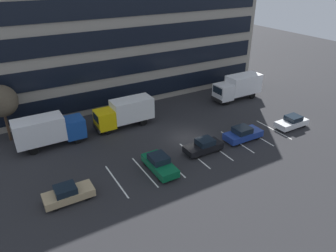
# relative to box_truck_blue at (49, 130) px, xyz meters

# --- Properties ---
(ground_plane) EXTENTS (120.00, 120.00, 0.00)m
(ground_plane) POSITION_rel_box_truck_blue_xyz_m (13.40, -5.95, -1.88)
(ground_plane) COLOR #262628
(office_building) EXTENTS (38.92, 13.21, 21.60)m
(office_building) POSITION_rel_box_truck_blue_xyz_m (13.40, 12.00, 8.93)
(office_building) COLOR gray
(office_building) RESTS_ON ground_plane
(lot_markings) EXTENTS (19.74, 5.40, 0.01)m
(lot_markings) POSITION_rel_box_truck_blue_xyz_m (13.40, -9.37, -1.87)
(lot_markings) COLOR silver
(lot_markings) RESTS_ON ground_plane
(box_truck_blue) EXTENTS (7.19, 2.38, 3.33)m
(box_truck_blue) POSITION_rel_box_truck_blue_xyz_m (0.00, 0.00, 0.00)
(box_truck_blue) COLOR #194799
(box_truck_blue) RESTS_ON ground_plane
(box_truck_white) EXTENTS (7.27, 2.41, 3.37)m
(box_truck_white) POSITION_rel_box_truck_blue_xyz_m (25.96, 0.14, 0.02)
(box_truck_white) COLOR white
(box_truck_white) RESTS_ON ground_plane
(box_truck_yellow) EXTENTS (7.00, 2.32, 3.24)m
(box_truck_yellow) POSITION_rel_box_truck_blue_xyz_m (8.73, 0.26, -0.05)
(box_truck_yellow) COLOR yellow
(box_truck_yellow) RESTS_ON ground_plane
(sedan_forest) EXTENTS (1.79, 4.28, 1.53)m
(sedan_forest) POSITION_rel_box_truck_blue_xyz_m (7.74, -9.85, -1.15)
(sedan_forest) COLOR #0C5933
(sedan_forest) RESTS_ON ground_plane
(sedan_white) EXTENTS (4.03, 1.69, 1.44)m
(sedan_white) POSITION_rel_box_truck_blue_xyz_m (25.47, -9.95, -1.19)
(sedan_white) COLOR white
(sedan_white) RESTS_ON ground_plane
(sedan_black) EXTENTS (4.02, 1.68, 1.44)m
(sedan_black) POSITION_rel_box_truck_blue_xyz_m (13.23, -9.23, -1.20)
(sedan_black) COLOR black
(sedan_black) RESTS_ON ground_plane
(sedan_tan) EXTENTS (3.99, 1.67, 1.43)m
(sedan_tan) POSITION_rel_box_truck_blue_xyz_m (-0.71, -9.83, -1.20)
(sedan_tan) COLOR tan
(sedan_tan) RESTS_ON ground_plane
(sedan_navy) EXTENTS (4.34, 1.82, 1.55)m
(sedan_navy) POSITION_rel_box_truck_blue_xyz_m (18.43, -9.32, -1.14)
(sedan_navy) COLOR navy
(sedan_navy) RESTS_ON ground_plane
(bare_tree) EXTENTS (3.36, 3.36, 6.30)m
(bare_tree) POSITION_rel_box_truck_blue_xyz_m (-3.60, 3.44, 2.72)
(bare_tree) COLOR #473323
(bare_tree) RESTS_ON ground_plane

